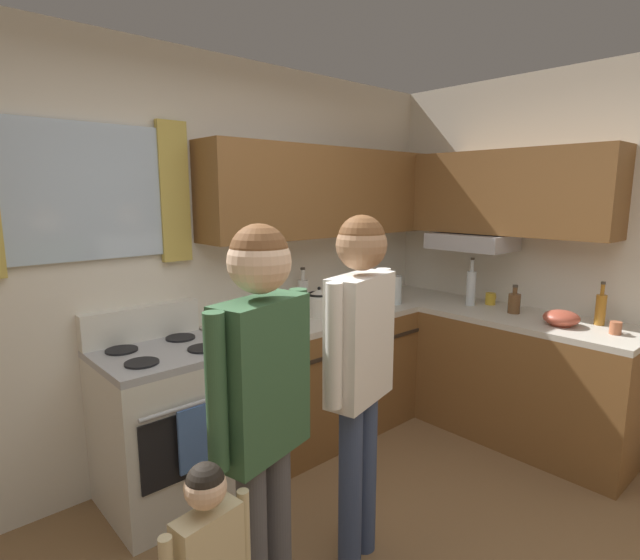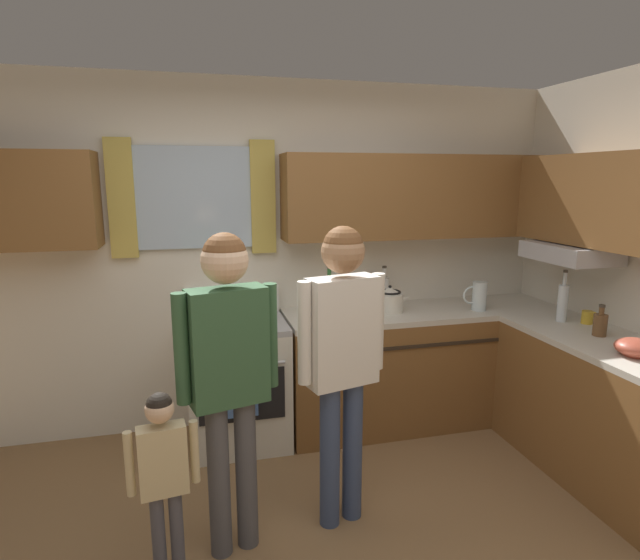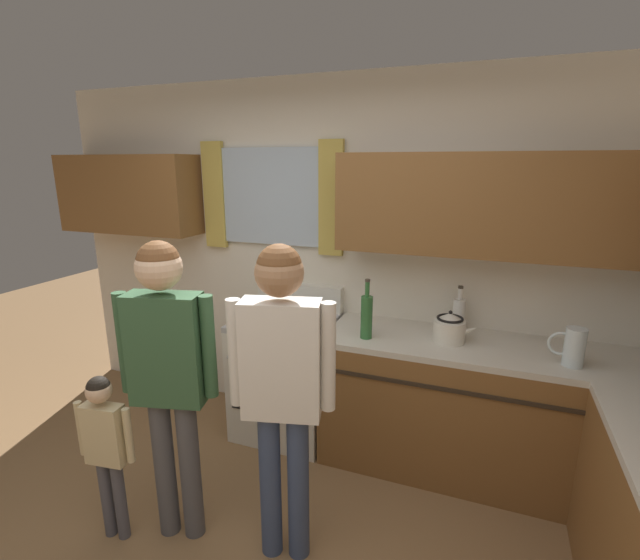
{
  "view_description": "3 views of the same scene",
  "coord_description": "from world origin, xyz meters",
  "px_view_note": "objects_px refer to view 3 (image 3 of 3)",
  "views": [
    {
      "loc": [
        -1.29,
        -0.94,
        1.75
      ],
      "look_at": [
        0.21,
        0.72,
        1.35
      ],
      "focal_mm": 27.41,
      "sensor_mm": 36.0,
      "label": 1
    },
    {
      "loc": [
        -0.48,
        -1.94,
        1.89
      ],
      "look_at": [
        0.26,
        0.98,
        1.29
      ],
      "focal_mm": 28.53,
      "sensor_mm": 36.0,
      "label": 2
    },
    {
      "loc": [
        1.12,
        -1.25,
        2.0
      ],
      "look_at": [
        0.26,
        1.02,
        1.37
      ],
      "focal_mm": 25.2,
      "sensor_mm": 36.0,
      "label": 3
    }
  ],
  "objects_px": {
    "water_pitcher": "(573,347)",
    "small_child": "(106,440)",
    "stove_oven": "(287,373)",
    "stovetop_kettle": "(450,327)",
    "adult_holding_child": "(167,360)",
    "adult_in_plaid": "(282,371)",
    "bottle_wine_green": "(367,316)",
    "bottle_milk_white": "(459,314)"
  },
  "relations": [
    {
      "from": "water_pitcher",
      "to": "small_child",
      "type": "relative_size",
      "value": 0.23
    },
    {
      "from": "stove_oven",
      "to": "stovetop_kettle",
      "type": "height_order",
      "value": "stovetop_kettle"
    },
    {
      "from": "stove_oven",
      "to": "adult_holding_child",
      "type": "height_order",
      "value": "adult_holding_child"
    },
    {
      "from": "water_pitcher",
      "to": "adult_in_plaid",
      "type": "bearing_deg",
      "value": -146.05
    },
    {
      "from": "stovetop_kettle",
      "to": "stove_oven",
      "type": "bearing_deg",
      "value": 179.42
    },
    {
      "from": "stove_oven",
      "to": "stovetop_kettle",
      "type": "bearing_deg",
      "value": -0.58
    },
    {
      "from": "adult_holding_child",
      "to": "water_pitcher",
      "type": "bearing_deg",
      "value": 27.0
    },
    {
      "from": "stove_oven",
      "to": "adult_holding_child",
      "type": "relative_size",
      "value": 0.67
    },
    {
      "from": "bottle_wine_green",
      "to": "water_pitcher",
      "type": "distance_m",
      "value": 1.18
    },
    {
      "from": "water_pitcher",
      "to": "small_child",
      "type": "distance_m",
      "value": 2.58
    },
    {
      "from": "water_pitcher",
      "to": "adult_holding_child",
      "type": "distance_m",
      "value": 2.19
    },
    {
      "from": "bottle_milk_white",
      "to": "water_pitcher",
      "type": "height_order",
      "value": "bottle_milk_white"
    },
    {
      "from": "adult_holding_child",
      "to": "adult_in_plaid",
      "type": "distance_m",
      "value": 0.6
    },
    {
      "from": "stove_oven",
      "to": "small_child",
      "type": "distance_m",
      "value": 1.36
    },
    {
      "from": "adult_holding_child",
      "to": "small_child",
      "type": "distance_m",
      "value": 0.56
    },
    {
      "from": "stove_oven",
      "to": "stovetop_kettle",
      "type": "distance_m",
      "value": 1.27
    },
    {
      "from": "adult_in_plaid",
      "to": "small_child",
      "type": "distance_m",
      "value": 1.04
    },
    {
      "from": "water_pitcher",
      "to": "adult_in_plaid",
      "type": "height_order",
      "value": "adult_in_plaid"
    },
    {
      "from": "adult_in_plaid",
      "to": "small_child",
      "type": "relative_size",
      "value": 1.73
    },
    {
      "from": "stove_oven",
      "to": "adult_holding_child",
      "type": "distance_m",
      "value": 1.27
    },
    {
      "from": "stovetop_kettle",
      "to": "water_pitcher",
      "type": "xyz_separation_m",
      "value": [
        0.67,
        -0.12,
        0.02
      ]
    },
    {
      "from": "bottle_milk_white",
      "to": "small_child",
      "type": "distance_m",
      "value": 2.25
    },
    {
      "from": "bottle_wine_green",
      "to": "small_child",
      "type": "bearing_deg",
      "value": -133.84
    },
    {
      "from": "bottle_milk_white",
      "to": "water_pitcher",
      "type": "relative_size",
      "value": 1.42
    },
    {
      "from": "small_child",
      "to": "adult_holding_child",
      "type": "bearing_deg",
      "value": 25.42
    },
    {
      "from": "small_child",
      "to": "stove_oven",
      "type": "bearing_deg",
      "value": 70.67
    },
    {
      "from": "water_pitcher",
      "to": "stove_oven",
      "type": "bearing_deg",
      "value": 176.0
    },
    {
      "from": "bottle_milk_white",
      "to": "stove_oven",
      "type": "bearing_deg",
      "value": -170.01
    },
    {
      "from": "bottle_wine_green",
      "to": "stovetop_kettle",
      "type": "distance_m",
      "value": 0.53
    },
    {
      "from": "bottle_wine_green",
      "to": "adult_in_plaid",
      "type": "height_order",
      "value": "adult_in_plaid"
    },
    {
      "from": "water_pitcher",
      "to": "adult_holding_child",
      "type": "bearing_deg",
      "value": -153.0
    },
    {
      "from": "stovetop_kettle",
      "to": "adult_holding_child",
      "type": "relative_size",
      "value": 0.17
    },
    {
      "from": "stove_oven",
      "to": "small_child",
      "type": "height_order",
      "value": "stove_oven"
    },
    {
      "from": "stovetop_kettle",
      "to": "water_pitcher",
      "type": "height_order",
      "value": "water_pitcher"
    },
    {
      "from": "bottle_wine_green",
      "to": "adult_holding_child",
      "type": "height_order",
      "value": "adult_holding_child"
    },
    {
      "from": "small_child",
      "to": "adult_in_plaid",
      "type": "bearing_deg",
      "value": 14.33
    },
    {
      "from": "bottle_milk_white",
      "to": "adult_in_plaid",
      "type": "distance_m",
      "value": 1.44
    },
    {
      "from": "adult_holding_child",
      "to": "adult_in_plaid",
      "type": "bearing_deg",
      "value": 7.86
    },
    {
      "from": "bottle_wine_green",
      "to": "stovetop_kettle",
      "type": "xyz_separation_m",
      "value": [
        0.51,
        0.13,
        -0.06
      ]
    },
    {
      "from": "stovetop_kettle",
      "to": "small_child",
      "type": "relative_size",
      "value": 0.29
    },
    {
      "from": "bottle_milk_white",
      "to": "adult_in_plaid",
      "type": "bearing_deg",
      "value": -119.9
    },
    {
      "from": "water_pitcher",
      "to": "adult_holding_child",
      "type": "relative_size",
      "value": 0.13
    }
  ]
}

